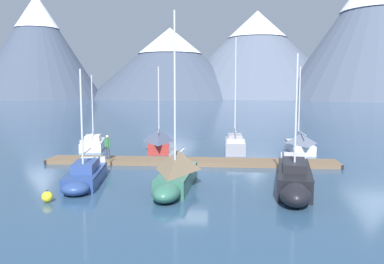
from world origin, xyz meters
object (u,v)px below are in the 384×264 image
sailboat_far_berth (235,144)px  mooring_buoy_channel_marker (47,197)px  sailboat_outer_slip (294,179)px  person_on_dock (107,145)px  sailboat_nearest_berth (93,143)px  sailboat_mid_dock_port (159,140)px  sailboat_second_berth (84,176)px  sailboat_end_of_dock (299,143)px  sailboat_mid_dock_starboard (176,171)px

sailboat_far_berth → mooring_buoy_channel_marker: size_ratio=15.75×
sailboat_outer_slip → person_on_dock: sailboat_outer_slip is taller
sailboat_nearest_berth → sailboat_mid_dock_port: 5.87m
sailboat_mid_dock_port → mooring_buoy_channel_marker: 16.13m
sailboat_nearest_berth → person_on_dock: bearing=-65.9°
sailboat_second_berth → mooring_buoy_channel_marker: bearing=-101.0°
sailboat_end_of_dock → sailboat_outer_slip: bearing=-103.3°
sailboat_mid_dock_port → sailboat_mid_dock_starboard: 13.09m
sailboat_mid_dock_port → sailboat_end_of_dock: 11.79m
sailboat_far_berth → sailboat_outer_slip: size_ratio=1.21×
sailboat_mid_dock_port → sailboat_end_of_dock: bearing=-0.9°
sailboat_nearest_berth → sailboat_mid_dock_starboard: bearing=-57.7°
sailboat_second_berth → sailboat_outer_slip: (11.13, -0.79, 0.14)m
sailboat_mid_dock_starboard → person_on_dock: size_ratio=5.37×
sailboat_second_berth → mooring_buoy_channel_marker: (-0.66, -3.39, -0.23)m
sailboat_second_berth → mooring_buoy_channel_marker: 3.46m
sailboat_far_berth → sailboat_end_of_dock: (5.38, 0.22, 0.08)m
sailboat_mid_dock_port → mooring_buoy_channel_marker: sailboat_mid_dock_port is taller
sailboat_mid_dock_port → sailboat_second_berth: bearing=-101.1°
sailboat_mid_dock_starboard → sailboat_far_berth: bearing=73.1°
sailboat_second_berth → mooring_buoy_channel_marker: size_ratio=10.53×
sailboat_nearest_berth → sailboat_mid_dock_starboard: (8.46, -13.37, 0.43)m
sailboat_second_berth → person_on_dock: bearing=93.2°
sailboat_outer_slip → person_on_dock: (-11.47, 6.95, 0.63)m
sailboat_mid_dock_starboard → sailboat_end_of_dock: sailboat_mid_dock_starboard is taller
sailboat_outer_slip → sailboat_second_berth: bearing=175.9°
sailboat_second_berth → sailboat_nearest_berth: bearing=104.7°
sailboat_far_berth → sailboat_second_berth: bearing=-126.3°
sailboat_mid_dock_starboard → sailboat_far_berth: 13.00m
person_on_dock → sailboat_mid_dock_port: bearing=66.2°
sailboat_nearest_berth → sailboat_mid_dock_port: size_ratio=0.90×
sailboat_mid_dock_port → person_on_dock: 6.88m
person_on_dock → mooring_buoy_channel_marker: size_ratio=2.86×
sailboat_nearest_berth → sailboat_mid_dock_port: (5.83, -0.55, 0.38)m
sailboat_nearest_berth → person_on_dock: size_ratio=3.75×
sailboat_outer_slip → sailboat_mid_dock_starboard: bearing=176.2°
person_on_dock → mooring_buoy_channel_marker: 9.60m
sailboat_nearest_berth → mooring_buoy_channel_marker: 16.60m
sailboat_nearest_berth → sailboat_second_berth: (3.40, -12.98, 0.02)m
sailboat_second_berth → sailboat_end_of_dock: 18.77m
mooring_buoy_channel_marker → person_on_dock: bearing=88.1°
sailboat_far_berth → person_on_dock: (-9.18, -5.89, 0.63)m
sailboat_far_berth → sailboat_mid_dock_port: bearing=176.5°
sailboat_nearest_berth → mooring_buoy_channel_marker: sailboat_nearest_berth is taller
sailboat_mid_dock_port → sailboat_far_berth: bearing=-3.5°
sailboat_nearest_berth → sailboat_end_of_dock: bearing=-2.4°
sailboat_mid_dock_port → sailboat_mid_dock_starboard: size_ratio=0.78×
sailboat_second_berth → sailboat_mid_dock_starboard: sailboat_mid_dock_starboard is taller
sailboat_far_berth → person_on_dock: size_ratio=5.51×
sailboat_outer_slip → person_on_dock: size_ratio=4.54×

